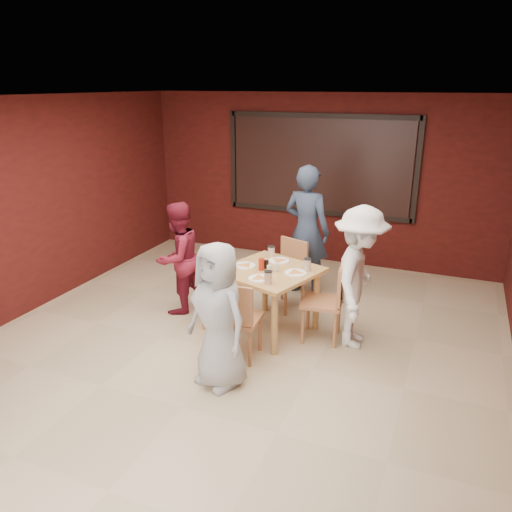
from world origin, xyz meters
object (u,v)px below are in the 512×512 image
at_px(dining_table, 270,278).
at_px(diner_back, 307,231).
at_px(chair_front, 237,316).
at_px(chair_back, 288,270).
at_px(diner_left, 178,258).
at_px(chair_left, 216,285).
at_px(diner_front, 218,316).
at_px(chair_right, 329,297).
at_px(diner_right, 359,278).

relative_size(dining_table, diner_back, 0.69).
xyz_separation_m(dining_table, chair_front, (-0.08, -0.78, -0.18)).
bearing_deg(chair_back, diner_left, -151.84).
distance_m(dining_table, diner_left, 1.33).
xyz_separation_m(dining_table, chair_left, (-0.68, -0.09, -0.17)).
bearing_deg(dining_table, diner_front, -92.65).
bearing_deg(diner_left, chair_left, 85.01).
distance_m(diner_front, diner_back, 2.61).
xyz_separation_m(chair_front, diner_back, (0.14, 2.12, 0.41)).
height_order(chair_right, diner_front, diner_front).
height_order(dining_table, chair_left, dining_table).
xyz_separation_m(chair_right, diner_right, (0.33, 0.03, 0.29)).
height_order(chair_front, chair_left, chair_left).
distance_m(chair_right, diner_left, 2.07).
height_order(chair_front, diner_front, diner_front).
xyz_separation_m(dining_table, diner_right, (1.06, 0.09, 0.13)).
bearing_deg(chair_left, chair_right, 6.07).
height_order(chair_right, diner_right, diner_right).
bearing_deg(diner_left, diner_front, 54.56).
xyz_separation_m(chair_left, diner_right, (1.74, 0.18, 0.29)).
distance_m(diner_back, diner_right, 1.60).
xyz_separation_m(chair_back, diner_right, (1.09, -0.71, 0.31)).
xyz_separation_m(dining_table, diner_left, (-1.33, 0.10, 0.04)).
bearing_deg(chair_front, chair_back, 88.20).
bearing_deg(chair_right, dining_table, -175.61).
relative_size(chair_back, chair_right, 0.97).
distance_m(dining_table, chair_back, 0.81).
bearing_deg(diner_right, diner_left, 87.00).
bearing_deg(chair_right, diner_back, 117.96).
relative_size(diner_front, diner_back, 0.80).
xyz_separation_m(chair_left, diner_back, (0.74, 1.43, 0.40)).
bearing_deg(dining_table, diner_right, 4.75).
relative_size(chair_back, chair_left, 0.98).
height_order(chair_back, diner_front, diner_front).
relative_size(chair_right, diner_right, 0.58).
distance_m(dining_table, diner_right, 1.07).
relative_size(chair_left, diner_back, 0.51).
bearing_deg(diner_right, dining_table, 92.02).
bearing_deg(chair_back, dining_table, -87.66).
relative_size(dining_table, chair_right, 1.34).
distance_m(chair_front, diner_front, 0.54).
distance_m(chair_right, diner_front, 1.56).
bearing_deg(chair_front, dining_table, 84.02).
bearing_deg(chair_front, chair_right, 45.87).
relative_size(chair_front, diner_right, 0.56).
distance_m(diner_back, diner_left, 1.87).
xyz_separation_m(chair_back, diner_back, (0.09, 0.54, 0.41)).
height_order(chair_left, chair_right, chair_right).
relative_size(chair_back, diner_right, 0.56).
xyz_separation_m(chair_left, diner_front, (0.62, -1.17, 0.22)).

